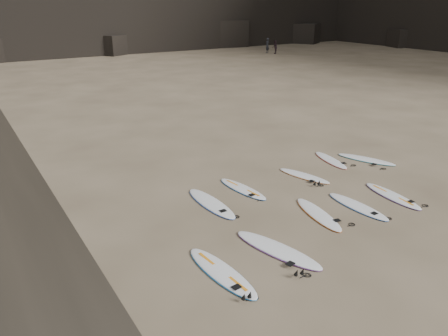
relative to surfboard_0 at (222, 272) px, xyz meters
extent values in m
plane|color=#897559|center=(4.52, 0.87, -0.05)|extent=(240.00, 240.00, 0.00)
cube|color=black|center=(12.52, 45.87, 1.12)|extent=(4.23, 4.46, 2.33)
cube|color=black|center=(29.52, 46.87, 1.75)|extent=(5.95, 5.19, 3.59)
cube|color=black|center=(42.52, 44.87, 1.39)|extent=(5.31, 5.56, 2.88)
cube|color=black|center=(50.52, 32.87, 1.16)|extent=(4.39, 4.01, 2.41)
ellipsoid|color=white|center=(0.00, 0.00, 0.00)|extent=(0.84, 2.70, 0.10)
ellipsoid|color=white|center=(1.82, 0.09, 0.00)|extent=(1.35, 2.87, 0.10)
ellipsoid|color=white|center=(4.21, 1.04, 0.00)|extent=(1.07, 2.50, 0.09)
ellipsoid|color=white|center=(5.68, 0.78, 0.00)|extent=(0.61, 2.43, 0.09)
ellipsoid|color=white|center=(7.32, 0.70, 0.00)|extent=(0.85, 2.48, 0.09)
ellipsoid|color=white|center=(1.76, 3.49, 0.00)|extent=(0.68, 2.70, 0.10)
ellipsoid|color=white|center=(3.30, 3.92, -0.01)|extent=(0.82, 2.41, 0.09)
ellipsoid|color=white|center=(5.98, 3.69, -0.01)|extent=(1.09, 2.28, 0.08)
ellipsoid|color=white|center=(8.10, 4.41, -0.01)|extent=(1.00, 2.29, 0.08)
ellipsoid|color=white|center=(9.42, 3.68, 0.00)|extent=(1.47, 2.48, 0.09)
imported|color=black|center=(29.86, 37.36, 0.85)|extent=(0.78, 0.71, 1.80)
imported|color=black|center=(29.89, 35.88, 0.76)|extent=(0.96, 0.99, 1.61)
camera|label=1|loc=(-4.77, -7.74, 6.28)|focal=35.00mm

